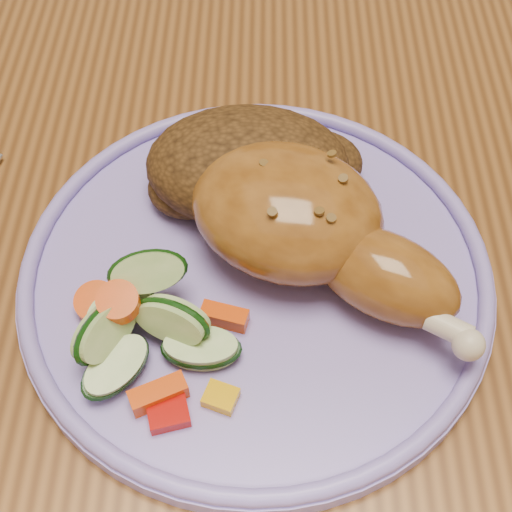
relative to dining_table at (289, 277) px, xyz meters
name	(u,v)px	position (x,y,z in m)	size (l,w,h in m)	color
dining_table	(289,277)	(0.00, 0.00, 0.00)	(0.90, 1.40, 0.75)	brown
plate	(256,276)	(-0.02, -0.06, 0.09)	(0.29, 0.29, 0.01)	#8A78D9
plate_rim	(256,266)	(-0.02, -0.06, 0.10)	(0.28, 0.28, 0.01)	#8A78D9
chicken_leg	(310,226)	(0.01, -0.05, 0.12)	(0.18, 0.16, 0.06)	#91581E
rice_pilaf	(252,167)	(-0.03, 0.01, 0.12)	(0.14, 0.09, 0.06)	#482D12
vegetable_pile	(144,326)	(-0.09, -0.11, 0.11)	(0.10, 0.11, 0.05)	#A50A05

